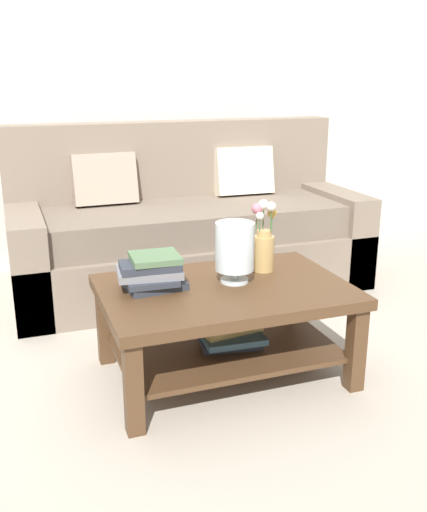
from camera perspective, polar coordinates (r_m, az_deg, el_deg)
ground_plane at (r=3.17m, az=0.25°, el=-8.16°), size 10.00×10.00×0.00m
back_wall at (r=4.45m, az=-7.41°, el=17.01°), size 6.40×0.12×2.70m
couch at (r=3.88m, az=-2.51°, el=2.36°), size 2.25×0.90×1.06m
coffee_table at (r=2.70m, az=1.13°, el=-5.46°), size 1.11×0.75×0.44m
book_stack_main at (r=2.62m, az=-6.01°, el=-1.62°), size 0.31×0.24×0.15m
glass_hurricane_vase at (r=2.67m, az=2.08°, el=0.76°), size 0.18×0.18×0.28m
flower_pitcher at (r=2.84m, az=4.91°, el=1.32°), size 0.12×0.11×0.35m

